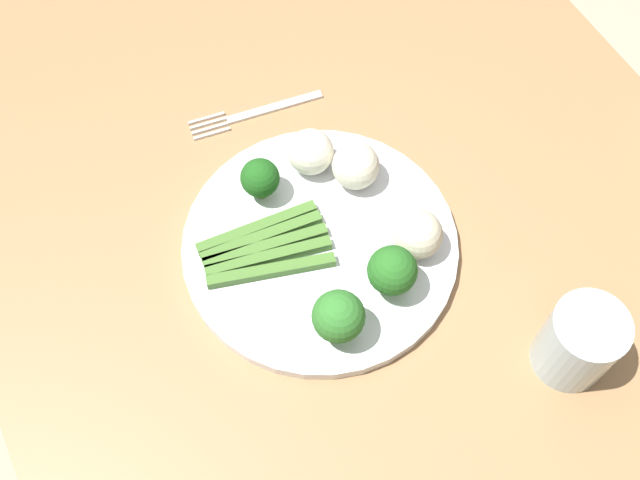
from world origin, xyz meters
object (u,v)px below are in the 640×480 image
at_px(dining_table, 358,284).
at_px(fork, 255,113).
at_px(cauliflower_mid, 356,166).
at_px(asparagus_bundle, 265,248).
at_px(broccoli_front, 392,271).
at_px(cauliflower_edge, 310,152).
at_px(plate, 320,245).
at_px(cauliflower_near_fork, 418,234).
at_px(broccoli_right, 260,178).
at_px(broccoli_back, 338,317).
at_px(water_glass, 579,342).

relative_size(dining_table, fork, 7.27).
distance_m(cauliflower_mid, fork, 0.16).
relative_size(asparagus_bundle, broccoli_front, 2.28).
bearing_deg(cauliflower_mid, fork, 21.40).
xyz_separation_m(cauliflower_edge, fork, (0.11, 0.02, -0.04)).
xyz_separation_m(plate, cauliflower_near_fork, (-0.05, -0.09, 0.03)).
bearing_deg(cauliflower_edge, plate, 158.48).
height_order(broccoli_right, broccoli_back, broccoli_back).
xyz_separation_m(asparagus_bundle, cauliflower_edge, (0.07, -0.09, 0.02)).
height_order(cauliflower_near_fork, cauliflower_edge, same).
xyz_separation_m(dining_table, broccoli_right, (0.09, 0.08, 0.17)).
height_order(dining_table, asparagus_bundle, asparagus_bundle).
bearing_deg(broccoli_front, cauliflower_near_fork, -59.58).
xyz_separation_m(broccoli_front, broccoli_right, (0.16, 0.07, -0.01)).
relative_size(dining_table, asparagus_bundle, 8.37).
bearing_deg(asparagus_bundle, broccoli_front, -36.13).
xyz_separation_m(broccoli_right, cauliflower_near_fork, (-0.14, -0.12, -0.00)).
xyz_separation_m(broccoli_front, cauliflower_mid, (0.13, -0.03, -0.01)).
bearing_deg(broccoli_right, plate, -161.36).
relative_size(broccoli_front, cauliflower_near_fork, 1.19).
bearing_deg(plate, cauliflower_near_fork, -120.26).
distance_m(dining_table, asparagus_bundle, 0.18).
bearing_deg(cauliflower_mid, plate, 126.51).
bearing_deg(fork, cauliflower_edge, 109.21).
relative_size(broccoli_front, broccoli_right, 1.19).
xyz_separation_m(plate, broccoli_right, (0.09, 0.03, 0.04)).
height_order(broccoli_front, cauliflower_edge, broccoli_front).
height_order(plate, water_glass, water_glass).
bearing_deg(cauliflower_edge, fork, 11.60).
relative_size(dining_table, water_glass, 13.30).
distance_m(broccoli_back, fork, 0.31).
height_order(broccoli_front, cauliflower_near_fork, broccoli_front).
bearing_deg(broccoli_right, cauliflower_mid, -107.39).
relative_size(plate, water_glass, 3.29).
relative_size(dining_table, broccoli_right, 22.79).
bearing_deg(cauliflower_near_fork, dining_table, 43.11).
relative_size(cauliflower_near_fork, cauliflower_edge, 1.02).
bearing_deg(broccoli_front, cauliflower_mid, -13.53).
bearing_deg(cauliflower_mid, broccoli_right, 72.61).
distance_m(cauliflower_edge, water_glass, 0.34).
relative_size(dining_table, cauliflower_edge, 23.19).
xyz_separation_m(broccoli_front, fork, (0.28, 0.03, -0.05)).
bearing_deg(asparagus_bundle, broccoli_right, 76.30).
xyz_separation_m(cauliflower_near_fork, water_glass, (-0.18, -0.08, 0.00)).
height_order(broccoli_back, water_glass, water_glass).
xyz_separation_m(dining_table, cauliflower_mid, (0.06, -0.02, 0.16)).
bearing_deg(fork, cauliflower_mid, 119.01).
distance_m(cauliflower_edge, fork, 0.11).
distance_m(dining_table, fork, 0.24).
bearing_deg(broccoli_back, cauliflower_near_fork, -68.41).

